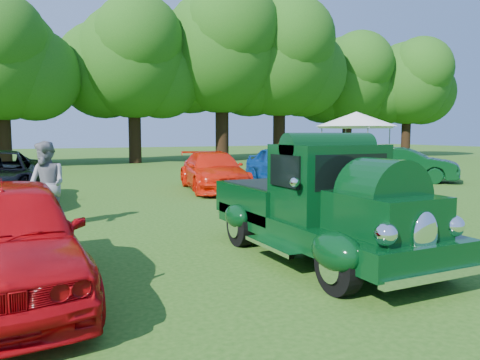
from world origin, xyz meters
name	(u,v)px	position (x,y,z in m)	size (l,w,h in m)	color
ground	(243,257)	(0.00, 0.00, 0.00)	(120.00, 120.00, 0.00)	#214E12
hero_pickup	(320,209)	(1.14, -0.56, 0.83)	(2.27, 4.87, 1.90)	black
red_convertible	(4,239)	(-3.57, -0.47, 0.77)	(1.81, 4.50, 1.53)	#B4070C
back_car_orange	(213,171)	(3.03, 8.72, 0.69)	(1.95, 4.79, 1.39)	red
back_car_blue	(285,166)	(6.21, 8.95, 0.78)	(1.84, 4.58, 1.56)	navy
back_car_green	(405,164)	(11.67, 8.11, 0.72)	(1.53, 4.39, 1.45)	black
spectator_grey	(46,185)	(-2.83, 4.00, 0.96)	(0.93, 0.72, 1.91)	gray
canopy_tent	(356,120)	(12.99, 12.97, 2.78)	(5.61, 5.61, 3.20)	white
tree_line	(82,56)	(0.61, 24.40, 6.88)	(61.68, 10.51, 12.25)	black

